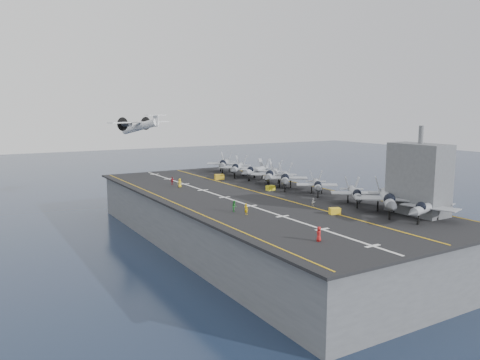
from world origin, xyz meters
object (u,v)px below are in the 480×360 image
fighter_jet_0 (428,206)px  tow_cart_a (335,211)px  island_superstructure (419,170)px  transport_plane (140,127)px

fighter_jet_0 → tow_cart_a: 14.83m
island_superstructure → transport_plane: (-21.17, 80.63, 5.32)m
tow_cart_a → transport_plane: transport_plane is taller
island_superstructure → fighter_jet_0: size_ratio=0.98×
island_superstructure → tow_cart_a: (-12.34, 6.85, -6.96)m
island_superstructure → fighter_jet_0: 7.18m
island_superstructure → transport_plane: size_ratio=0.58×
tow_cart_a → transport_plane: (-8.84, 73.78, 12.28)m
island_superstructure → transport_plane: bearing=104.7°
tow_cart_a → transport_plane: 75.31m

